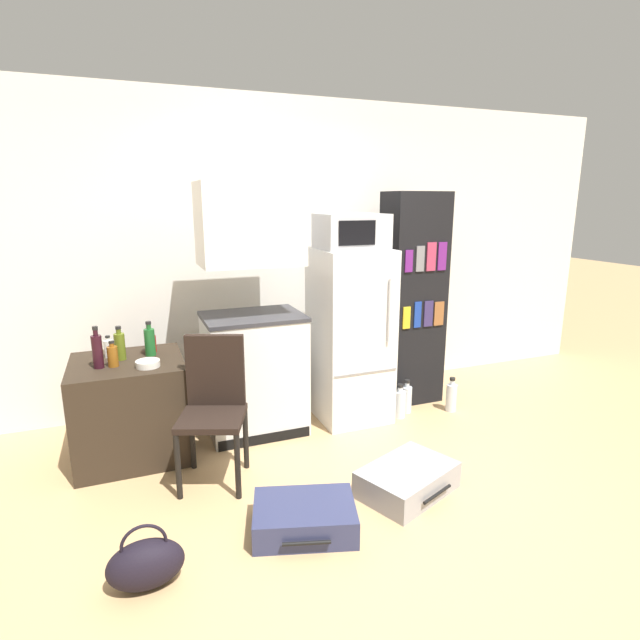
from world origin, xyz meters
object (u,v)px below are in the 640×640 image
at_px(bottle_ketchup_red, 150,343).
at_px(microwave, 351,231).
at_px(water_bottle_middle, 406,399).
at_px(chair, 214,397).
at_px(kitchen_hutch, 253,323).
at_px(bookshelf, 412,300).
at_px(bottle_milk_white, 109,348).
at_px(suitcase_large_flat, 407,480).
at_px(refrigerator, 350,335).
at_px(bottle_wine_dark, 97,351).
at_px(bottle_olive_oil, 120,346).
at_px(water_bottle_front, 451,397).
at_px(bottle_green_tall, 150,341).
at_px(suitcase_small_flat, 304,517).
at_px(water_bottle_back, 400,403).
at_px(bottle_amber_beer, 113,356).
at_px(side_table, 131,408).
at_px(handbag, 146,564).
at_px(bowl, 148,364).

bearing_deg(bottle_ketchup_red, microwave, -4.54).
bearing_deg(water_bottle_middle, chair, -166.17).
distance_m(kitchen_hutch, chair, 0.79).
bearing_deg(bookshelf, bottle_milk_white, -179.13).
bearing_deg(suitcase_large_flat, bottle_ketchup_red, 114.78).
bearing_deg(refrigerator, bottle_wine_dark, -175.94).
bearing_deg(bottle_olive_oil, water_bottle_front, -5.59).
relative_size(microwave, bottle_olive_oil, 2.16).
xyz_separation_m(refrigerator, chair, (-1.22, -0.56, -0.16)).
bearing_deg(bottle_milk_white, bottle_olive_oil, -49.40).
relative_size(bottle_green_tall, water_bottle_middle, 0.85).
distance_m(suitcase_large_flat, suitcase_small_flat, 0.74).
xyz_separation_m(suitcase_large_flat, water_bottle_back, (0.53, 1.00, 0.04)).
bearing_deg(bottle_amber_beer, water_bottle_middle, 0.07).
bearing_deg(side_table, suitcase_small_flat, -55.99).
bearing_deg(refrigerator, water_bottle_front, -16.37).
relative_size(microwave, chair, 0.55).
bearing_deg(microwave, side_table, -178.51).
distance_m(microwave, bottle_olive_oil, 1.92).
xyz_separation_m(bookshelf, handbag, (-2.39, -1.57, -0.81)).
bearing_deg(bottle_ketchup_red, suitcase_small_flat, -64.63).
height_order(bottle_amber_beer, chair, chair).
height_order(bottle_ketchup_red, suitcase_small_flat, bottle_ketchup_red).
bearing_deg(bottle_wine_dark, bookshelf, 5.91).
bearing_deg(refrigerator, suitcase_small_flat, -123.64).
distance_m(side_table, refrigerator, 1.78).
height_order(bowl, water_bottle_middle, bowl).
xyz_separation_m(bottle_wine_dark, suitcase_small_flat, (1.03, -1.18, -0.75)).
xyz_separation_m(kitchen_hutch, bottle_olive_oil, (-0.96, -0.03, -0.07)).
relative_size(microwave, water_bottle_front, 1.70).
distance_m(water_bottle_front, water_bottle_back, 0.49).
distance_m(water_bottle_middle, water_bottle_back, 0.13).
distance_m(bookshelf, bottle_wine_dark, 2.59).
height_order(suitcase_large_flat, suitcase_small_flat, suitcase_large_flat).
xyz_separation_m(kitchen_hutch, chair, (-0.41, -0.59, -0.32)).
xyz_separation_m(refrigerator, bottle_milk_white, (-1.85, 0.09, 0.06)).
bearing_deg(suitcase_large_flat, water_bottle_front, 21.04).
distance_m(bottle_olive_oil, suitcase_large_flat, 2.15).
height_order(water_bottle_front, water_bottle_middle, water_bottle_front).
bearing_deg(suitcase_small_flat, water_bottle_middle, 57.68).
height_order(bookshelf, bottle_olive_oil, bookshelf).
height_order(kitchen_hutch, microwave, kitchen_hutch).
relative_size(bottle_green_tall, chair, 0.27).
xyz_separation_m(microwave, suitcase_large_flat, (-0.15, -1.20, -1.47)).
bearing_deg(suitcase_large_flat, bowl, 124.16).
xyz_separation_m(refrigerator, bottle_wine_dark, (-1.91, -0.14, 0.12)).
xyz_separation_m(microwave, bookshelf, (0.67, 0.13, -0.62)).
height_order(refrigerator, chair, refrigerator).
height_order(suitcase_large_flat, water_bottle_back, water_bottle_back).
xyz_separation_m(bottle_olive_oil, chair, (0.55, -0.56, -0.25)).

